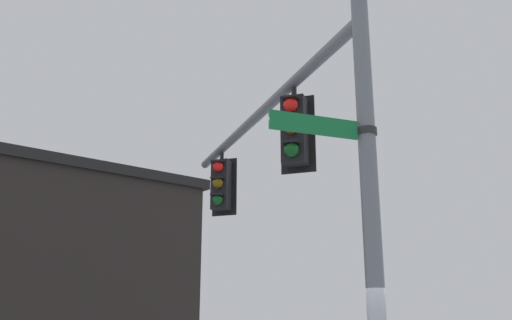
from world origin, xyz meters
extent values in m
cylinder|color=slate|center=(0.00, 0.00, 3.30)|extent=(0.21, 0.21, 6.60)
cylinder|color=slate|center=(2.28, -2.63, 5.72)|extent=(4.69, 5.38, 0.18)
cylinder|color=black|center=(1.29, -1.49, 5.54)|extent=(0.08, 0.08, 0.18)
cube|color=black|center=(1.29, -1.49, 4.92)|extent=(0.36, 0.30, 1.05)
sphere|color=red|center=(1.29, -1.30, 5.27)|extent=(0.22, 0.22, 0.22)
cube|color=black|center=(1.29, -1.28, 5.37)|extent=(0.24, 0.20, 0.03)
sphere|color=brown|center=(1.29, -1.30, 4.92)|extent=(0.22, 0.22, 0.22)
cube|color=black|center=(1.29, -1.28, 5.02)|extent=(0.24, 0.20, 0.03)
sphere|color=#0F4C19|center=(1.29, -1.30, 4.57)|extent=(0.22, 0.22, 0.22)
cube|color=black|center=(1.29, -1.28, 4.67)|extent=(0.24, 0.20, 0.03)
cube|color=black|center=(1.29, -1.66, 4.92)|extent=(0.54, 0.03, 1.22)
cylinder|color=black|center=(3.69, -4.27, 5.54)|extent=(0.08, 0.08, 0.18)
cube|color=black|center=(3.69, -4.27, 4.92)|extent=(0.36, 0.30, 1.05)
sphere|color=red|center=(3.69, -4.08, 5.27)|extent=(0.22, 0.22, 0.22)
cube|color=black|center=(3.69, -4.06, 5.37)|extent=(0.24, 0.20, 0.03)
sphere|color=brown|center=(3.69, -4.08, 4.92)|extent=(0.22, 0.22, 0.22)
cube|color=black|center=(3.69, -4.06, 5.02)|extent=(0.24, 0.20, 0.03)
sphere|color=#0F4C19|center=(3.69, -4.08, 4.57)|extent=(0.22, 0.22, 0.22)
cube|color=black|center=(3.69, -4.06, 4.67)|extent=(0.24, 0.20, 0.03)
cube|color=black|center=(3.69, -4.44, 4.92)|extent=(0.54, 0.03, 1.22)
cube|color=#147238|center=(0.51, 0.44, 4.27)|extent=(0.85, 0.74, 0.22)
cube|color=white|center=(0.51, 0.45, 4.27)|extent=(0.83, 0.72, 0.04)
cylinder|color=#262626|center=(0.00, 0.00, 4.27)|extent=(0.25, 0.25, 0.08)
cube|color=#282321|center=(11.67, -7.17, 3.13)|extent=(10.02, 11.13, 6.26)
cube|color=black|center=(11.67, -7.17, 6.41)|extent=(10.42, 11.58, 0.30)
camera|label=1|loc=(-0.95, 6.34, 2.11)|focal=40.17mm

